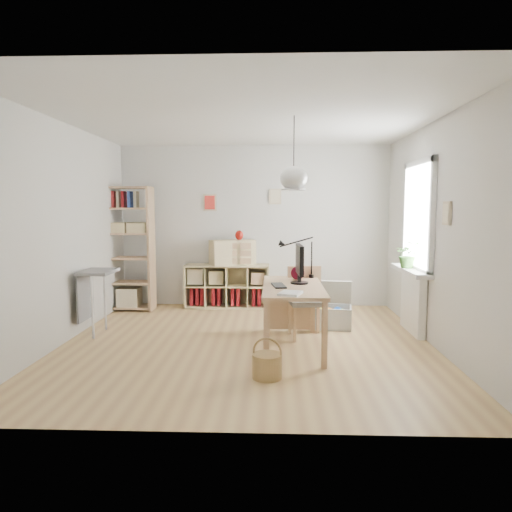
{
  "coord_description": "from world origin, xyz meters",
  "views": [
    {
      "loc": [
        0.31,
        -5.46,
        1.66
      ],
      "look_at": [
        0.1,
        0.3,
        1.05
      ],
      "focal_mm": 32.0,
      "sensor_mm": 36.0,
      "label": 1
    }
  ],
  "objects_px": {
    "storage_chest": "(331,312)",
    "drawer_chest": "(232,252)",
    "chair": "(306,297)",
    "tall_bookshelf": "(127,243)",
    "monitor": "(300,262)",
    "cube_shelf": "(226,289)",
    "desk": "(293,293)"
  },
  "relations": [
    {
      "from": "tall_bookshelf",
      "to": "monitor",
      "type": "distance_m",
      "value": 3.23
    },
    {
      "from": "tall_bookshelf",
      "to": "storage_chest",
      "type": "height_order",
      "value": "tall_bookshelf"
    },
    {
      "from": "tall_bookshelf",
      "to": "desk",
      "type": "bearing_deg",
      "value": -37.01
    },
    {
      "from": "cube_shelf",
      "to": "monitor",
      "type": "distance_m",
      "value": 2.47
    },
    {
      "from": "cube_shelf",
      "to": "storage_chest",
      "type": "bearing_deg",
      "value": -37.5
    },
    {
      "from": "cube_shelf",
      "to": "chair",
      "type": "distance_m",
      "value": 2.13
    },
    {
      "from": "cube_shelf",
      "to": "chair",
      "type": "bearing_deg",
      "value": -55.01
    },
    {
      "from": "cube_shelf",
      "to": "drawer_chest",
      "type": "relative_size",
      "value": 1.95
    },
    {
      "from": "chair",
      "to": "monitor",
      "type": "xyz_separation_m",
      "value": [
        -0.11,
        -0.35,
        0.5
      ]
    },
    {
      "from": "monitor",
      "to": "drawer_chest",
      "type": "relative_size",
      "value": 0.75
    },
    {
      "from": "tall_bookshelf",
      "to": "storage_chest",
      "type": "bearing_deg",
      "value": -16.67
    },
    {
      "from": "desk",
      "to": "storage_chest",
      "type": "relative_size",
      "value": 2.04
    },
    {
      "from": "monitor",
      "to": "drawer_chest",
      "type": "bearing_deg",
      "value": 113.38
    },
    {
      "from": "storage_chest",
      "to": "monitor",
      "type": "bearing_deg",
      "value": -111.46
    },
    {
      "from": "chair",
      "to": "drawer_chest",
      "type": "xyz_separation_m",
      "value": [
        -1.1,
        1.7,
        0.41
      ]
    },
    {
      "from": "monitor",
      "to": "drawer_chest",
      "type": "distance_m",
      "value": 2.28
    },
    {
      "from": "chair",
      "to": "storage_chest",
      "type": "distance_m",
      "value": 0.71
    },
    {
      "from": "chair",
      "to": "drawer_chest",
      "type": "height_order",
      "value": "drawer_chest"
    },
    {
      "from": "desk",
      "to": "drawer_chest",
      "type": "distance_m",
      "value": 2.39
    },
    {
      "from": "storage_chest",
      "to": "drawer_chest",
      "type": "xyz_separation_m",
      "value": [
        -1.49,
        1.19,
        0.72
      ]
    },
    {
      "from": "storage_chest",
      "to": "drawer_chest",
      "type": "relative_size",
      "value": 1.02
    },
    {
      "from": "desk",
      "to": "tall_bookshelf",
      "type": "xyz_separation_m",
      "value": [
        -2.59,
        1.95,
        0.43
      ]
    },
    {
      "from": "monitor",
      "to": "storage_chest",
      "type": "bearing_deg",
      "value": 57.7
    },
    {
      "from": "tall_bookshelf",
      "to": "drawer_chest",
      "type": "distance_m",
      "value": 1.7
    },
    {
      "from": "desk",
      "to": "monitor",
      "type": "height_order",
      "value": "monitor"
    },
    {
      "from": "cube_shelf",
      "to": "monitor",
      "type": "xyz_separation_m",
      "value": [
        1.11,
        -2.09,
        0.71
      ]
    },
    {
      "from": "cube_shelf",
      "to": "chair",
      "type": "relative_size",
      "value": 1.55
    },
    {
      "from": "cube_shelf",
      "to": "monitor",
      "type": "bearing_deg",
      "value": -62.09
    },
    {
      "from": "desk",
      "to": "cube_shelf",
      "type": "relative_size",
      "value": 1.07
    },
    {
      "from": "cube_shelf",
      "to": "tall_bookshelf",
      "type": "relative_size",
      "value": 0.7
    },
    {
      "from": "desk",
      "to": "cube_shelf",
      "type": "bearing_deg",
      "value": 114.61
    },
    {
      "from": "cube_shelf",
      "to": "tall_bookshelf",
      "type": "xyz_separation_m",
      "value": [
        -1.56,
        -0.28,
        0.79
      ]
    }
  ]
}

